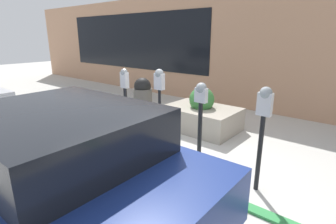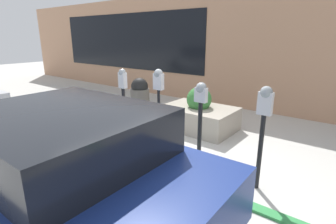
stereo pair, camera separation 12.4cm
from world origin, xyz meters
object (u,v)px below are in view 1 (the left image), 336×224
parking_meter_nearest (263,118)px  parked_car_middle (58,163)px  parking_meter_fourth (125,94)px  trash_bin (143,102)px  planter_box (201,115)px  parking_meter_second (201,109)px  parking_meter_middle (159,91)px

parking_meter_nearest → parked_car_middle: 2.62m
parking_meter_fourth → trash_bin: (0.53, -1.00, -0.44)m
planter_box → trash_bin: (1.24, 0.66, 0.26)m
parking_meter_second → parking_meter_fourth: bearing=1.5°
parking_meter_middle → trash_bin: size_ratio=1.36×
parking_meter_second → planter_box: (1.00, -1.62, -0.69)m
parking_meter_second → parking_meter_middle: parking_meter_middle is taller
parking_meter_fourth → trash_bin: 1.21m
parking_meter_middle → planter_box: 1.91m
parking_meter_nearest → parked_car_middle: parking_meter_nearest is taller
parking_meter_nearest → trash_bin: (3.24, -0.96, -0.48)m
parking_meter_middle → trash_bin: 1.87m
parking_meter_second → planter_box: bearing=-58.2°
parking_meter_fourth → trash_bin: parking_meter_fourth is taller
parking_meter_second → parking_meter_middle: 0.83m
planter_box → parked_car_middle: bearing=97.0°
parking_meter_middle → parking_meter_fourth: parking_meter_middle is taller
parking_meter_fourth → parking_meter_nearest: bearing=-179.2°
parking_meter_second → parked_car_middle: 2.19m
parking_meter_nearest → planter_box: (2.00, -1.63, -0.74)m
parking_meter_second → parking_meter_fourth: parking_meter_fourth is taller
parking_meter_second → trash_bin: parking_meter_second is taller
parking_meter_second → parked_car_middle: parking_meter_second is taller
parked_car_middle → parking_meter_middle: bearing=-83.6°
parking_meter_second → trash_bin: size_ratio=1.23×
parked_car_middle → trash_bin: parked_car_middle is taller
parking_meter_middle → trash_bin: bearing=-35.2°
parking_meter_second → parking_meter_fourth: size_ratio=0.95×
parking_meter_second → parking_meter_middle: size_ratio=0.91×
parked_car_middle → parking_meter_second: bearing=-105.4°
parking_meter_nearest → planter_box: bearing=-39.2°
parking_meter_fourth → planter_box: (-0.72, -1.66, -0.69)m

